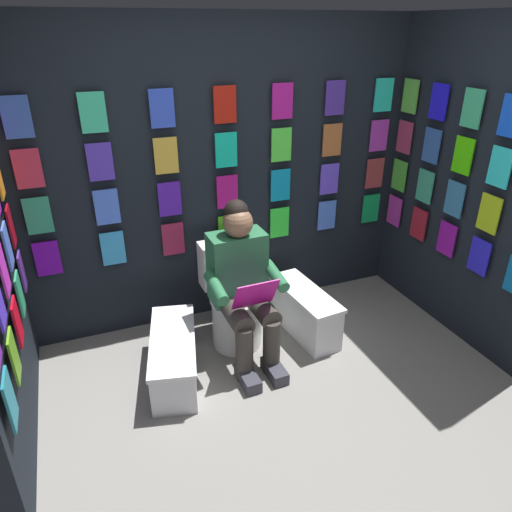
% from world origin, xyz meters
% --- Properties ---
extents(ground_plane, '(30.00, 30.00, 0.00)m').
position_xyz_m(ground_plane, '(0.00, 0.00, 0.00)').
color(ground_plane, gray).
extents(display_wall_back, '(3.22, 0.14, 2.34)m').
position_xyz_m(display_wall_back, '(0.00, -1.70, 1.17)').
color(display_wall_back, black).
rests_on(display_wall_back, ground).
extents(display_wall_left, '(0.14, 1.66, 2.34)m').
position_xyz_m(display_wall_left, '(-1.61, -0.83, 1.17)').
color(display_wall_left, black).
rests_on(display_wall_left, ground).
extents(toilet, '(0.41, 0.56, 0.77)m').
position_xyz_m(toilet, '(0.11, -1.22, 0.33)').
color(toilet, white).
rests_on(toilet, ground).
extents(person_reading, '(0.53, 0.69, 1.19)m').
position_xyz_m(person_reading, '(0.11, -0.99, 0.60)').
color(person_reading, '#286B42').
rests_on(person_reading, ground).
extents(comic_longbox_near, '(0.33, 0.76, 0.37)m').
position_xyz_m(comic_longbox_near, '(-0.44, -1.08, 0.19)').
color(comic_longbox_near, silver).
rests_on(comic_longbox_near, ground).
extents(comic_longbox_far, '(0.49, 0.88, 0.33)m').
position_xyz_m(comic_longbox_far, '(0.65, -0.94, 0.16)').
color(comic_longbox_far, silver).
rests_on(comic_longbox_far, ground).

